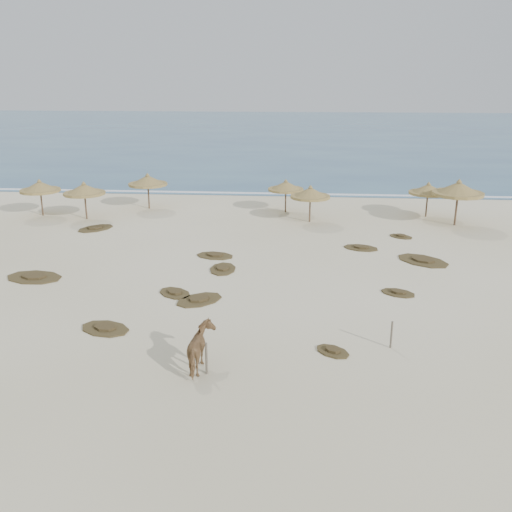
# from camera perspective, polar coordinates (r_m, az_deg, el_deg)

# --- Properties ---
(ground) EXTENTS (160.00, 160.00, 0.00)m
(ground) POSITION_cam_1_polar(r_m,az_deg,el_deg) (23.51, -5.86, -6.76)
(ground) COLOR beige
(ground) RESTS_ON ground
(ocean) EXTENTS (200.00, 100.00, 0.01)m
(ocean) POSITION_cam_1_polar(r_m,az_deg,el_deg) (96.55, 2.12, 12.21)
(ocean) COLOR #28517A
(ocean) RESTS_ON ground
(foam_line) EXTENTS (70.00, 0.60, 0.01)m
(foam_line) POSITION_cam_1_polar(r_m,az_deg,el_deg) (48.15, -0.42, 6.29)
(foam_line) COLOR white
(foam_line) RESTS_ON ground
(palapa_0) EXTENTS (2.94, 2.94, 2.63)m
(palapa_0) POSITION_cam_1_polar(r_m,az_deg,el_deg) (43.06, -20.81, 6.46)
(palapa_0) COLOR brown
(palapa_0) RESTS_ON ground
(palapa_1) EXTENTS (3.45, 3.45, 2.65)m
(palapa_1) POSITION_cam_1_polar(r_m,az_deg,el_deg) (41.00, -16.81, 6.36)
(palapa_1) COLOR brown
(palapa_1) RESTS_ON ground
(palapa_2) EXTENTS (2.88, 2.88, 2.68)m
(palapa_2) POSITION_cam_1_polar(r_m,az_deg,el_deg) (43.14, -10.78, 7.39)
(palapa_2) COLOR brown
(palapa_2) RESTS_ON ground
(palapa_3) EXTENTS (2.88, 2.88, 2.42)m
(palapa_3) POSITION_cam_1_polar(r_m,az_deg,el_deg) (41.40, 3.00, 6.97)
(palapa_3) COLOR brown
(palapa_3) RESTS_ON ground
(palapa_4) EXTENTS (3.57, 3.57, 2.54)m
(palapa_4) POSITION_cam_1_polar(r_m,az_deg,el_deg) (38.71, 5.46, 6.26)
(palapa_4) COLOR brown
(palapa_4) RESTS_ON ground
(palapa_5) EXTENTS (4.29, 4.29, 3.13)m
(palapa_5) POSITION_cam_1_polar(r_m,az_deg,el_deg) (39.83, 19.59, 6.31)
(palapa_5) COLOR brown
(palapa_5) RESTS_ON ground
(palapa_6) EXTENTS (3.34, 3.34, 2.50)m
(palapa_6) POSITION_cam_1_polar(r_m,az_deg,el_deg) (41.68, 16.83, 6.37)
(palapa_6) COLOR brown
(palapa_6) RESTS_ON ground
(horse) EXTENTS (0.91, 1.89, 1.58)m
(horse) POSITION_cam_1_polar(r_m,az_deg,el_deg) (19.79, -5.52, -9.22)
(horse) COLOR olive
(horse) RESTS_ON ground
(fence_post_near) EXTENTS (0.10, 0.10, 1.16)m
(fence_post_near) POSITION_cam_1_polar(r_m,az_deg,el_deg) (19.61, -4.98, -10.17)
(fence_post_near) COLOR #6D6451
(fence_post_near) RESTS_ON ground
(fence_post_far) EXTENTS (0.10, 0.10, 1.07)m
(fence_post_far) POSITION_cam_1_polar(r_m,az_deg,el_deg) (21.85, 13.39, -7.66)
(fence_post_far) COLOR #6D6451
(fence_post_far) RESTS_ON ground
(scrub_1) EXTENTS (3.22, 2.41, 0.16)m
(scrub_1) POSITION_cam_1_polar(r_m,az_deg,el_deg) (30.45, -21.31, -1.96)
(scrub_1) COLOR #4E4022
(scrub_1) RESTS_ON ground
(scrub_2) EXTENTS (2.12, 2.08, 0.16)m
(scrub_2) POSITION_cam_1_polar(r_m,az_deg,el_deg) (26.65, -8.11, -3.66)
(scrub_2) COLOR #4E4022
(scrub_2) RESTS_ON ground
(scrub_3) EXTENTS (1.36, 2.08, 0.16)m
(scrub_3) POSITION_cam_1_polar(r_m,az_deg,el_deg) (29.59, -3.34, -1.27)
(scrub_3) COLOR #4E4022
(scrub_3) RESTS_ON ground
(scrub_4) EXTENTS (1.90, 1.65, 0.16)m
(scrub_4) POSITION_cam_1_polar(r_m,az_deg,el_deg) (27.21, 14.03, -3.57)
(scrub_4) COLOR #4E4022
(scrub_4) RESTS_ON ground
(scrub_5) EXTENTS (3.44, 3.38, 0.16)m
(scrub_5) POSITION_cam_1_polar(r_m,az_deg,el_deg) (32.12, 16.35, -0.43)
(scrub_5) COLOR #4E4022
(scrub_5) RESTS_ON ground
(scrub_6) EXTENTS (2.76, 2.91, 0.16)m
(scrub_6) POSITION_cam_1_polar(r_m,az_deg,el_deg) (38.62, -15.74, 2.70)
(scrub_6) COLOR #4E4022
(scrub_6) RESTS_ON ground
(scrub_7) EXTENTS (2.31, 1.85, 0.16)m
(scrub_7) POSITION_cam_1_polar(r_m,az_deg,el_deg) (33.61, 10.45, 0.83)
(scrub_7) COLOR #4E4022
(scrub_7) RESTS_ON ground
(scrub_9) EXTENTS (2.65, 2.62, 0.16)m
(scrub_9) POSITION_cam_1_polar(r_m,az_deg,el_deg) (25.75, -5.70, -4.35)
(scrub_9) COLOR #4E4022
(scrub_9) RESTS_ON ground
(scrub_10) EXTENTS (1.75, 1.63, 0.16)m
(scrub_10) POSITION_cam_1_polar(r_m,az_deg,el_deg) (36.45, 14.30, 1.92)
(scrub_10) COLOR #4E4022
(scrub_10) RESTS_ON ground
(scrub_11) EXTENTS (2.50, 2.08, 0.16)m
(scrub_11) POSITION_cam_1_polar(r_m,az_deg,el_deg) (23.67, -14.86, -6.99)
(scrub_11) COLOR #4E4022
(scrub_11) RESTS_ON ground
(scrub_12) EXTENTS (1.62, 1.56, 0.16)m
(scrub_12) POSITION_cam_1_polar(r_m,az_deg,el_deg) (21.34, 7.67, -9.39)
(scrub_12) COLOR #4E4022
(scrub_12) RESTS_ON ground
(scrub_13) EXTENTS (2.36, 1.81, 0.16)m
(scrub_13) POSITION_cam_1_polar(r_m,az_deg,el_deg) (31.73, -4.12, 0.06)
(scrub_13) COLOR #4E4022
(scrub_13) RESTS_ON ground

